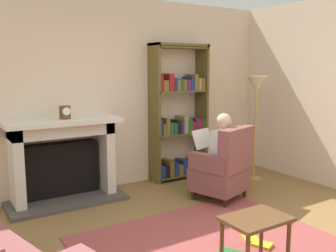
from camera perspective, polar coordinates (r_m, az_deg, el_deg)
The scene contains 11 objects.
back_wall at distance 5.40m, azimuth -8.60°, elevation 4.91°, with size 5.60×0.10×2.70m, color beige.
side_wall_right at distance 6.04m, azimuth 20.72°, elevation 4.84°, with size 0.10×5.20×2.70m, color beige.
area_rug at distance 3.84m, azimuth 6.20°, elevation -17.50°, with size 2.40×1.80×0.01m, color #984342.
fireplace at distance 5.00m, azimuth -15.81°, elevation -4.62°, with size 1.47×0.64×1.08m.
mantel_clock at distance 4.82m, azimuth -15.47°, elevation 2.02°, with size 0.14×0.14×0.17m.
bookshelf at distance 5.74m, azimuth 1.71°, elevation 1.49°, with size 0.91×0.32×2.07m.
armchair_reading at distance 4.94m, azimuth 8.56°, elevation -6.35°, with size 0.80×0.79×0.97m.
seated_reader at distance 4.95m, azimuth 7.45°, elevation -3.94°, with size 0.47×0.59×1.14m.
side_table at distance 3.34m, azimuth 13.27°, elevation -14.59°, with size 0.56×0.39×0.47m.
scattered_books at distance 3.78m, azimuth 11.56°, elevation -17.71°, with size 0.64×0.41×0.04m.
floor_lamp at distance 5.75m, azimuth 13.37°, elevation 4.99°, with size 0.32×0.32×1.60m.
Camera 1 is at (-2.16, -2.39, 1.70)m, focal length 39.85 mm.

